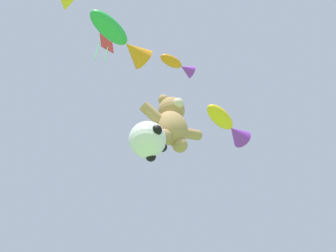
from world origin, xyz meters
The scene contains 6 objects.
teddy_bear_kite centered at (1.09, 4.02, 10.59)m, with size 2.31×1.02×2.34m.
soccer_ball_kite centered at (0.27, 4.03, 9.18)m, with size 1.17×1.17×1.08m.
fish_kite_goldfin centered at (4.26, 4.51, 13.16)m, with size 2.44×1.30×0.83m.
fish_kite_tangerine centered at (1.36, 3.86, 14.30)m, with size 1.48×0.58×0.54m.
fish_kite_emerald centered at (-1.22, 3.64, 13.15)m, with size 2.56×1.31×0.86m.
diamond_kite centered at (-1.56, 4.60, 14.50)m, with size 1.14×0.87×2.81m.
Camera 1 is at (-3.08, -1.95, 1.16)m, focal length 40.00 mm.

